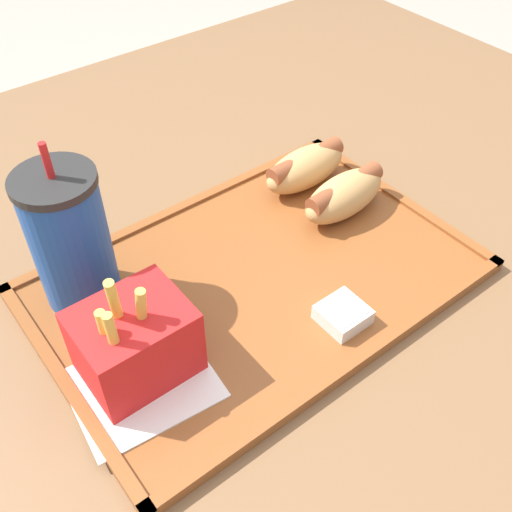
{
  "coord_description": "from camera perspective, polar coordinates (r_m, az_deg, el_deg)",
  "views": [
    {
      "loc": [
        -0.28,
        -0.34,
        1.25
      ],
      "look_at": [
        -0.01,
        0.01,
        0.82
      ],
      "focal_mm": 42.0,
      "sensor_mm": 36.0,
      "label": 1
    }
  ],
  "objects": [
    {
      "name": "soda_cup",
      "position": [
        0.6,
        -17.3,
        1.53
      ],
      "size": [
        0.08,
        0.08,
        0.18
      ],
      "color": "#194CA5",
      "rests_on": "food_tray"
    },
    {
      "name": "dining_table",
      "position": [
        0.97,
        0.83,
        -18.35
      ],
      "size": [
        1.34,
        1.15,
        0.78
      ],
      "color": "brown",
      "rests_on": "ground_plane"
    },
    {
      "name": "food_tray",
      "position": [
        0.64,
        0.0,
        -2.21
      ],
      "size": [
        0.45,
        0.3,
        0.01
      ],
      "color": "brown",
      "rests_on": "dining_table"
    },
    {
      "name": "hot_dog_far",
      "position": [
        0.75,
        4.71,
        8.46
      ],
      "size": [
        0.12,
        0.06,
        0.05
      ],
      "color": "tan",
      "rests_on": "food_tray"
    },
    {
      "name": "hot_dog_near",
      "position": [
        0.71,
        8.41,
        5.83
      ],
      "size": [
        0.12,
        0.06,
        0.05
      ],
      "color": "tan",
      "rests_on": "food_tray"
    },
    {
      "name": "sauce_cup_mayo",
      "position": [
        0.6,
        8.28,
        -5.49
      ],
      "size": [
        0.04,
        0.04,
        0.02
      ],
      "color": "silver",
      "rests_on": "food_tray"
    },
    {
      "name": "fries_carton",
      "position": [
        0.54,
        -11.49,
        -8.03
      ],
      "size": [
        0.1,
        0.08,
        0.12
      ],
      "color": "red",
      "rests_on": "food_tray"
    },
    {
      "name": "paper_napkin",
      "position": [
        0.56,
        -10.78,
        -11.91
      ],
      "size": [
        0.13,
        0.12,
        0.0
      ],
      "color": "white",
      "rests_on": "food_tray"
    }
  ]
}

